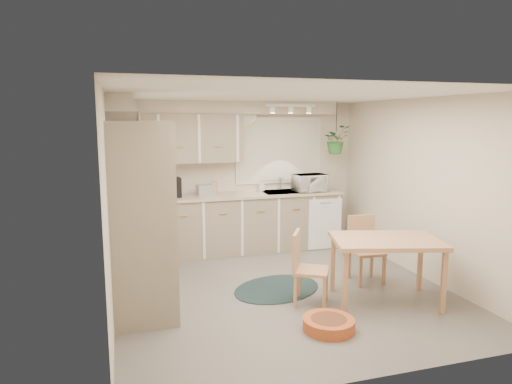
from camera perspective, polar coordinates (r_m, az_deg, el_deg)
floor at (r=5.87m, az=3.13°, el=-12.06°), size 4.20×4.20×0.00m
ceiling at (r=5.49m, az=3.35°, el=12.02°), size 4.20×4.20×0.00m
wall_back at (r=7.54m, az=-2.21°, el=2.08°), size 4.00×0.04×2.40m
wall_front at (r=3.69m, az=14.46°, el=-5.57°), size 4.00×0.04×2.40m
wall_left at (r=5.23m, az=-17.84°, el=-1.45°), size 0.04×4.20×2.40m
wall_right at (r=6.51m, az=20.03°, el=0.42°), size 0.04×4.20×2.40m
base_cab_left at (r=6.25m, az=-14.61°, el=-6.69°), size 0.60×1.85×0.90m
base_cab_back at (r=7.34m, az=-3.10°, el=-4.07°), size 3.60×0.60×0.90m
counter_left at (r=6.14m, az=-14.69°, el=-2.46°), size 0.64×1.89×0.04m
counter_back at (r=7.24m, az=-3.11°, el=-0.46°), size 3.64×0.64×0.04m
oven_stack at (r=4.89m, az=-14.02°, el=-3.78°), size 0.65×0.65×2.10m
wall_oven_face at (r=4.92m, az=-10.29°, el=-3.59°), size 0.02×0.56×0.58m
upper_cab_left at (r=6.16m, az=-16.34°, el=6.00°), size 0.35×2.00×0.75m
upper_cab_back at (r=7.13m, az=-9.74°, el=6.60°), size 2.00×0.35×0.75m
soffit_left at (r=6.15m, az=-16.77°, el=10.41°), size 0.30×2.00×0.20m
soffit_back at (r=7.30m, az=-3.51°, el=10.49°), size 3.60×0.30×0.20m
cooktop at (r=5.58m, az=-14.37°, el=-3.34°), size 0.52×0.58×0.02m
range_hood at (r=5.50m, az=-14.77°, el=1.29°), size 0.40×0.60×0.14m
window_blinds at (r=7.68m, az=2.91°, el=5.20°), size 1.40×0.02×1.00m
window_frame at (r=7.69m, az=2.88°, el=5.21°), size 1.50×0.02×1.10m
sink at (r=7.51m, az=3.56°, el=-0.27°), size 0.70×0.48×0.10m
dishwasher_front at (r=7.55m, az=8.63°, el=-3.98°), size 0.58×0.02×0.83m
track_light_bar at (r=7.18m, az=4.37°, el=10.75°), size 0.80×0.04×0.04m
wall_clock at (r=7.50m, az=-1.07°, el=9.55°), size 0.30×0.03×0.30m
dining_table at (r=5.58m, az=15.82°, el=-9.40°), size 1.38×1.10×0.76m
chair_left at (r=5.34m, az=6.97°, el=-9.47°), size 0.54×0.54×0.85m
chair_back at (r=6.16m, az=13.68°, el=-7.06°), size 0.42×0.42×0.86m
braided_rug at (r=5.88m, az=2.63°, el=-11.96°), size 1.45×1.30×0.01m
pet_bed at (r=4.87m, az=9.07°, el=-16.02°), size 0.67×0.67×0.12m
microwave at (r=7.54m, az=6.77°, el=1.37°), size 0.54×0.34×0.35m
soap_bottle at (r=7.52m, az=0.61°, el=0.41°), size 0.11×0.20×0.09m
hanging_plant at (r=7.67m, az=9.96°, el=6.07°), size 0.49×0.53×0.37m
coffee_maker at (r=7.07m, az=-10.10°, el=0.58°), size 0.18×0.22×0.30m
toaster at (r=7.17m, az=-6.29°, el=0.25°), size 0.30×0.20×0.17m
knife_block at (r=7.22m, az=-5.20°, el=0.52°), size 0.11×0.11×0.22m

